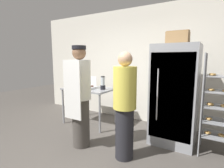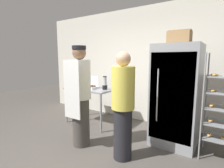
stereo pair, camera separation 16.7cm
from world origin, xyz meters
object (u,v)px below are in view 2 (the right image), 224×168
object	(u,v)px
person_baker	(80,95)
blender_pitcher	(105,84)
person_customer	(123,106)
refrigerator	(176,96)
cardboard_storage_box	(179,38)
donut_box	(91,86)

from	to	relation	value
person_baker	blender_pitcher	bearing A→B (deg)	99.94
blender_pitcher	person_customer	world-z (taller)	person_customer
refrigerator	person_baker	size ratio (longest dim) A/B	1.02
blender_pitcher	person_customer	xyz separation A→B (m)	(1.01, -0.91, -0.15)
person_baker	person_customer	size ratio (longest dim) A/B	1.07
blender_pitcher	person_customer	bearing A→B (deg)	-41.93
cardboard_storage_box	person_baker	distance (m)	2.01
donut_box	blender_pitcher	distance (m)	0.36
refrigerator	blender_pitcher	world-z (taller)	refrigerator
refrigerator	blender_pitcher	size ratio (longest dim) A/B	6.01
blender_pitcher	person_baker	bearing A→B (deg)	-80.06
donut_box	person_baker	xyz separation A→B (m)	(0.51, -0.87, 0.01)
person_baker	cardboard_storage_box	bearing A→B (deg)	38.59
refrigerator	person_baker	world-z (taller)	refrigerator
blender_pitcher	person_baker	world-z (taller)	person_baker
refrigerator	person_customer	size ratio (longest dim) A/B	1.09
donut_box	person_customer	size ratio (longest dim) A/B	0.18
blender_pitcher	cardboard_storage_box	size ratio (longest dim) A/B	0.79
donut_box	blender_pitcher	size ratio (longest dim) A/B	0.98
cardboard_storage_box	person_customer	distance (m)	1.58
blender_pitcher	cardboard_storage_box	distance (m)	1.80
person_customer	donut_box	bearing A→B (deg)	148.80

